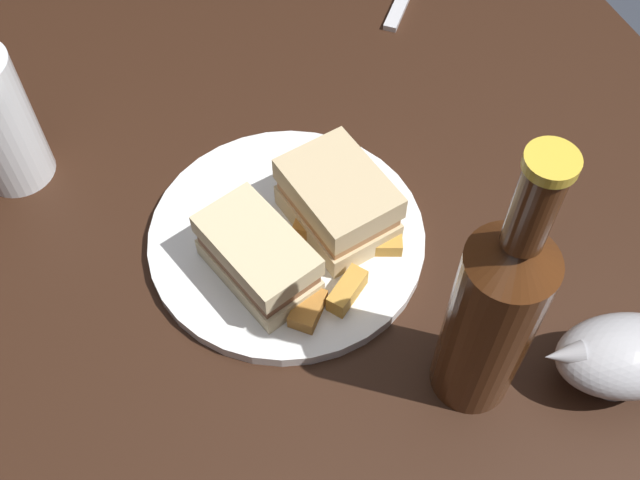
{
  "coord_description": "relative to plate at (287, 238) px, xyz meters",
  "views": [
    {
      "loc": [
        0.34,
        -0.17,
        1.33
      ],
      "look_at": [
        -0.03,
        -0.02,
        0.74
      ],
      "focal_mm": 42.72,
      "sensor_mm": 36.0,
      "label": 1
    }
  ],
  "objects": [
    {
      "name": "gravy_boat",
      "position": [
        0.24,
        0.21,
        0.04
      ],
      "size": [
        0.11,
        0.14,
        0.07
      ],
      "color": "#B7B7BC",
      "rests_on": "dining_table"
    },
    {
      "name": "potato_wedge_back",
      "position": [
        0.02,
        0.03,
        0.02
      ],
      "size": [
        0.04,
        0.05,
        0.02
      ],
      "primitive_type": "cube",
      "rotation": [
        0.0,
        0.0,
        4.05
      ],
      "color": "#AD702D",
      "rests_on": "plate"
    },
    {
      "name": "cider_bottle",
      "position": [
        0.19,
        0.1,
        0.11
      ],
      "size": [
        0.07,
        0.07,
        0.29
      ],
      "color": "#47230F",
      "rests_on": "dining_table"
    },
    {
      "name": "potato_wedge_left_edge",
      "position": [
        0.09,
        -0.01,
        0.01
      ],
      "size": [
        0.05,
        0.04,
        0.02
      ],
      "primitive_type": "cube",
      "rotation": [
        0.0,
        0.0,
        2.39
      ],
      "color": "#AD702D",
      "rests_on": "plate"
    },
    {
      "name": "potato_wedge_front",
      "position": [
        0.09,
        0.03,
        0.02
      ],
      "size": [
        0.04,
        0.05,
        0.02
      ],
      "primitive_type": "cube",
      "rotation": [
        0.0,
        0.0,
        2.2
      ],
      "color": "gold",
      "rests_on": "plate"
    },
    {
      "name": "dining_table",
      "position": [
        0.06,
        0.05,
        -0.36
      ],
      "size": [
        1.12,
        0.9,
        0.71
      ],
      "primitive_type": "cube",
      "color": "black",
      "rests_on": "ground"
    },
    {
      "name": "plate",
      "position": [
        0.0,
        0.0,
        0.0
      ],
      "size": [
        0.27,
        0.27,
        0.01
      ],
      "primitive_type": "cylinder",
      "color": "white",
      "rests_on": "dining_table"
    },
    {
      "name": "sandwich_half_left",
      "position": [
        0.03,
        -0.04,
        0.04
      ],
      "size": [
        0.13,
        0.09,
        0.06
      ],
      "color": "beige",
      "rests_on": "plate"
    },
    {
      "name": "sandwich_half_right",
      "position": [
        0.01,
        0.05,
        0.04
      ],
      "size": [
        0.12,
        0.1,
        0.06
      ],
      "color": "#CCB284",
      "rests_on": "plate"
    },
    {
      "name": "potato_wedge_middle",
      "position": [
        0.05,
        0.08,
        0.01
      ],
      "size": [
        0.03,
        0.05,
        0.01
      ],
      "primitive_type": "cube",
      "rotation": [
        0.0,
        0.0,
        4.32
      ],
      "color": "gold",
      "rests_on": "plate"
    }
  ]
}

